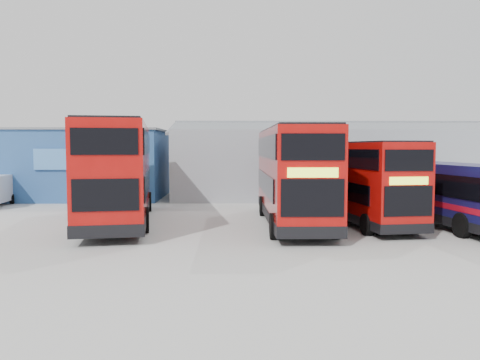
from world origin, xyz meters
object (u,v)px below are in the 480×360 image
(office_block, at_px, (83,163))
(single_decker_blue, at_px, (447,194))
(double_decker_centre, at_px, (293,177))
(double_decker_right, at_px, (361,183))
(double_decker_left, at_px, (119,174))
(maintenance_shed, at_px, (365,162))

(office_block, relative_size, single_decker_blue, 1.08)
(office_block, distance_m, double_decker_centre, 19.00)
(office_block, bearing_deg, double_decker_right, -34.73)
(office_block, height_order, double_decker_right, office_block)
(double_decker_left, bearing_deg, maintenance_shed, -148.00)
(double_decker_left, relative_size, double_decker_centre, 1.07)
(double_decker_centre, bearing_deg, double_decker_right, 5.96)
(maintenance_shed, distance_m, double_decker_left, 21.70)
(office_block, xyz_separation_m, single_decker_blue, (21.69, -13.04, -1.08))
(single_decker_blue, bearing_deg, double_decker_right, -17.72)
(office_block, bearing_deg, double_decker_left, -65.44)
(double_decker_centre, distance_m, single_decker_blue, 7.56)
(maintenance_shed, bearing_deg, single_decker_blue, -91.18)
(double_decker_left, height_order, double_decker_centre, double_decker_left)
(double_decker_left, distance_m, single_decker_blue, 16.19)
(double_decker_centre, height_order, double_decker_right, double_decker_centre)
(maintenance_shed, relative_size, single_decker_blue, 2.69)
(maintenance_shed, height_order, double_decker_left, maintenance_shed)
(office_block, height_order, single_decker_blue, office_block)
(double_decker_left, distance_m, double_decker_right, 12.14)
(single_decker_blue, bearing_deg, maintenance_shed, -97.94)
(double_decker_right, xyz_separation_m, single_decker_blue, (4.00, -0.77, -0.52))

